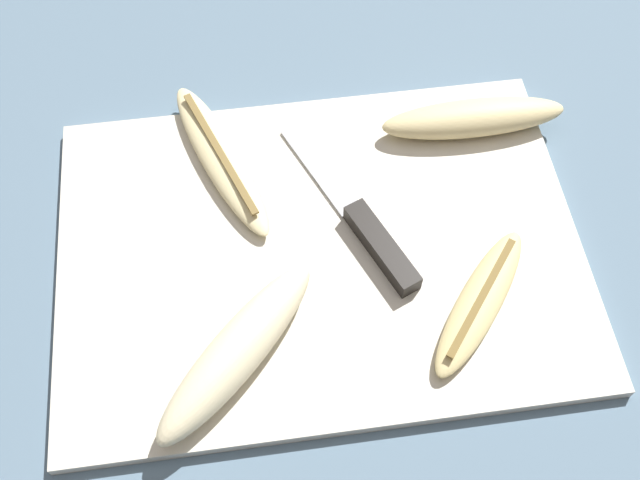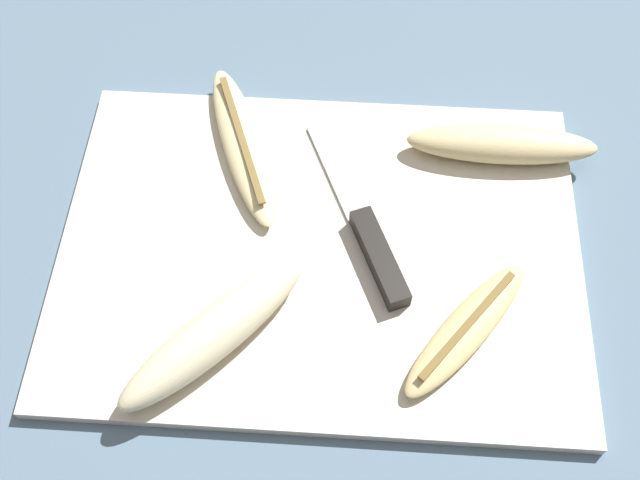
# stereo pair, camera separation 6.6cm
# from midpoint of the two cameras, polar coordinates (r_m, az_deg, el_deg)

# --- Properties ---
(ground_plane) EXTENTS (4.00, 4.00, 0.00)m
(ground_plane) POSITION_cam_midpoint_polar(r_m,az_deg,el_deg) (0.68, 2.77, -1.17)
(ground_plane) COLOR slate
(cutting_board) EXTENTS (0.47, 0.34, 0.01)m
(cutting_board) POSITION_cam_midpoint_polar(r_m,az_deg,el_deg) (0.68, 2.79, -0.93)
(cutting_board) COLOR beige
(cutting_board) RESTS_ON ground_plane
(knife) EXTENTS (0.10, 0.20, 0.02)m
(knife) POSITION_cam_midpoint_polar(r_m,az_deg,el_deg) (0.67, 6.76, -0.30)
(knife) COLOR black
(knife) RESTS_ON cutting_board
(banana_ripe_center) EXTENTS (0.18, 0.04, 0.03)m
(banana_ripe_center) POSITION_cam_midpoint_polar(r_m,az_deg,el_deg) (0.74, 16.19, 6.83)
(banana_ripe_center) COLOR beige
(banana_ripe_center) RESTS_ON cutting_board
(banana_bright_far) EXTENTS (0.16, 0.17, 0.04)m
(banana_bright_far) POSITION_cam_midpoint_polar(r_m,az_deg,el_deg) (0.61, -5.05, -7.39)
(banana_bright_far) COLOR beige
(banana_bright_far) RESTS_ON cutting_board
(banana_spotted_left) EXTENTS (0.13, 0.15, 0.02)m
(banana_spotted_left) POSITION_cam_midpoint_polar(r_m,az_deg,el_deg) (0.64, 14.01, -6.86)
(banana_spotted_left) COLOR #DBC684
(banana_spotted_left) RESTS_ON cutting_board
(banana_soft_right) EXTENTS (0.10, 0.20, 0.02)m
(banana_soft_right) POSITION_cam_midpoint_polar(r_m,az_deg,el_deg) (0.72, -3.33, 7.13)
(banana_soft_right) COLOR beige
(banana_soft_right) RESTS_ON cutting_board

